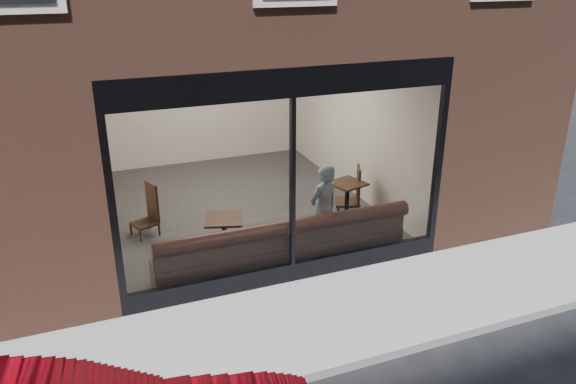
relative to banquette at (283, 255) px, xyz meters
name	(u,v)px	position (x,y,z in m)	size (l,w,h in m)	color
ground	(356,363)	(0.00, -2.45, -0.23)	(120.00, 120.00, 0.00)	black
sidewalk_near	(321,317)	(0.00, -1.45, -0.22)	(40.00, 2.00, 0.01)	gray
kerb_near	(359,362)	(0.00, -2.50, -0.17)	(40.00, 0.10, 0.12)	gray
host_building_pier_left	(20,111)	(-3.75, 5.55, 1.38)	(2.50, 12.00, 3.20)	brown
host_building_pier_right	(341,84)	(3.75, 5.55, 1.38)	(2.50, 12.00, 3.20)	brown
host_building_backfill	(172,74)	(0.00, 8.55, 1.38)	(5.00, 6.00, 3.20)	brown
cafe_floor	(236,207)	(0.00, 2.55, -0.21)	(6.00, 6.00, 0.00)	#2D2D30
cafe_ceiling	(230,41)	(0.00, 2.55, 2.97)	(6.00, 6.00, 0.00)	white
cafe_wall_back	(196,96)	(0.00, 5.54, 1.37)	(5.00, 5.00, 0.00)	silver
cafe_wall_left	(93,143)	(-2.49, 2.55, 1.37)	(6.00, 6.00, 0.00)	silver
cafe_wall_right	(352,116)	(2.49, 2.55, 1.37)	(6.00, 6.00, 0.00)	silver
storefront_kick	(292,272)	(0.00, -0.40, -0.08)	(5.00, 0.10, 0.30)	black
storefront_header	(293,82)	(0.00, -0.40, 2.77)	(5.00, 0.10, 0.40)	black
storefront_mullion	(292,185)	(0.00, -0.40, 1.32)	(0.06, 0.10, 2.50)	black
storefront_glass	(293,186)	(0.00, -0.43, 1.33)	(4.80, 4.80, 0.00)	white
banquette	(283,255)	(0.00, 0.00, 0.00)	(4.00, 0.55, 0.45)	#361713
person	(323,211)	(0.77, 0.18, 0.55)	(0.57, 0.37, 1.56)	#8EA9C1
cafe_table_left	(224,219)	(-0.77, 0.55, 0.52)	(0.58, 0.58, 0.04)	#302012
cafe_table_right	(348,183)	(1.74, 1.22, 0.52)	(0.56, 0.56, 0.04)	#302012
cafe_chair_left	(144,223)	(-1.84, 1.94, 0.01)	(0.39, 0.39, 0.04)	#302012
cafe_chair_right	(347,202)	(1.90, 1.48, 0.01)	(0.46, 0.46, 0.04)	#302012
wall_poster	(96,149)	(-2.45, 2.28, 1.35)	(0.02, 0.55, 0.74)	white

